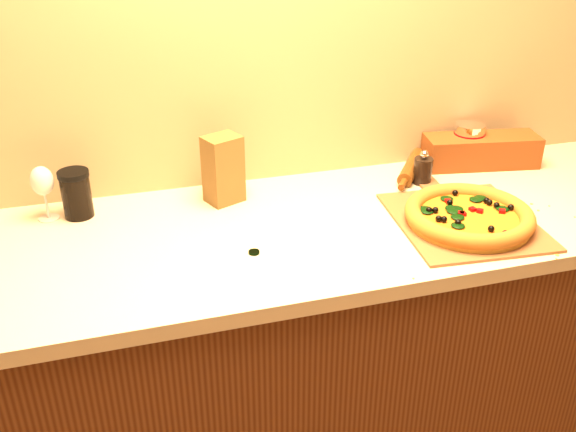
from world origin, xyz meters
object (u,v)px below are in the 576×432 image
object	(u,v)px
pizza_peel	(461,218)
wine_glass	(42,182)
pizza	(469,216)
dark_jar	(76,194)
rolling_pin	(412,167)
coffee_canister	(468,143)
pepper_grinder	(423,170)

from	to	relation	value
pizza_peel	wine_glass	bearing A→B (deg)	168.18
pizza	wine_glass	world-z (taller)	wine_glass
pizza	pizza_peel	bearing A→B (deg)	88.04
wine_glass	dark_jar	xyz separation A→B (m)	(0.08, -0.01, -0.04)
pizza_peel	rolling_pin	size ratio (longest dim) A/B	2.01
pizza	coffee_canister	distance (m)	0.45
pepper_grinder	wine_glass	distance (m)	1.09
pizza_peel	rolling_pin	xyz separation A→B (m)	(0.01, 0.32, 0.02)
rolling_pin	coffee_canister	world-z (taller)	coffee_canister
coffee_canister	wine_glass	size ratio (longest dim) A/B	0.86
coffee_canister	rolling_pin	bearing A→B (deg)	-171.80
coffee_canister	dark_jar	world-z (taller)	dark_jar
pepper_grinder	dark_jar	xyz separation A→B (m)	(-1.00, 0.06, 0.02)
pizza_peel	rolling_pin	world-z (taller)	rolling_pin
pizza	pepper_grinder	size ratio (longest dim) A/B	3.17
wine_glass	rolling_pin	bearing A→B (deg)	0.27
pepper_grinder	rolling_pin	xyz separation A→B (m)	(0.00, 0.07, -0.02)
pizza_peel	coffee_canister	xyz separation A→B (m)	(0.22, 0.35, 0.06)
pizza_peel	pizza	distance (m)	0.04
pepper_grinder	rolling_pin	size ratio (longest dim) A/B	0.39
dark_jar	pizza_peel	bearing A→B (deg)	-17.32
wine_glass	pizza_peel	bearing A→B (deg)	-16.38
pizza	dark_jar	xyz separation A→B (m)	(-1.00, 0.35, 0.04)
dark_jar	pizza	bearing A→B (deg)	-19.22
pizza_peel	coffee_canister	bearing A→B (deg)	63.11
wine_glass	dark_jar	bearing A→B (deg)	-4.17
pizza_peel	coffee_canister	size ratio (longest dim) A/B	4.20
dark_jar	wine_glass	bearing A→B (deg)	175.83
coffee_canister	dark_jar	bearing A→B (deg)	-178.06
pizza	wine_glass	size ratio (longest dim) A/B	2.21
pepper_grinder	rolling_pin	distance (m)	0.08
rolling_pin	coffee_canister	distance (m)	0.22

